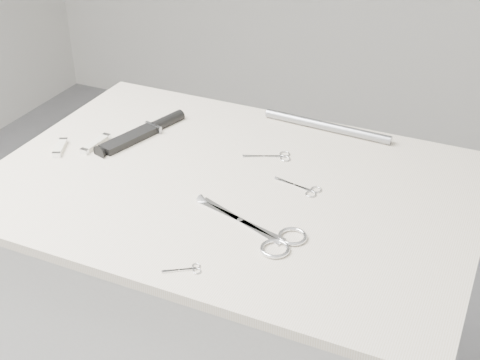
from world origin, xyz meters
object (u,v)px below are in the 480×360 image
at_px(embroidery_scissors_a, 275,156).
at_px(pocket_knife_b, 60,148).
at_px(pocket_knife_a, 96,144).
at_px(tiny_scissors, 187,269).
at_px(embroidery_scissors_b, 304,189).
at_px(large_shears, 268,234).
at_px(sheathed_knife, 147,130).
at_px(plinth, 233,346).
at_px(metal_rail, 327,126).

bearing_deg(embroidery_scissors_a, pocket_knife_b, 176.52).
height_order(pocket_knife_a, pocket_knife_b, pocket_knife_a).
bearing_deg(tiny_scissors, embroidery_scissors_b, 40.88).
bearing_deg(large_shears, embroidery_scissors_a, 127.37).
bearing_deg(tiny_scissors, embroidery_scissors_a, 58.28).
distance_m(large_shears, sheathed_knife, 0.48).
bearing_deg(sheathed_knife, pocket_knife_a, 159.24).
xyz_separation_m(embroidery_scissors_b, pocket_knife_a, (-0.49, -0.02, 0.00)).
bearing_deg(pocket_knife_b, embroidery_scissors_a, -93.43).
xyz_separation_m(large_shears, pocket_knife_a, (-0.49, 0.16, 0.00)).
relative_size(embroidery_scissors_a, sheathed_knife, 0.43).
bearing_deg(embroidery_scissors_a, pocket_knife_a, 173.23).
distance_m(plinth, pocket_knife_a, 0.59).
height_order(large_shears, embroidery_scissors_a, large_shears).
relative_size(embroidery_scissors_a, pocket_knife_b, 1.37).
distance_m(plinth, metal_rail, 0.58).
bearing_deg(embroidery_scissors_a, metal_rail, 45.63).
bearing_deg(plinth, pocket_knife_b, -175.45).
bearing_deg(plinth, metal_rail, 71.15).
bearing_deg(metal_rail, pocket_knife_b, -146.66).
distance_m(pocket_knife_a, metal_rail, 0.54).
xyz_separation_m(tiny_scissors, pocket_knife_b, (-0.46, 0.26, 0.00)).
bearing_deg(sheathed_knife, large_shears, -105.49).
relative_size(large_shears, pocket_knife_b, 3.20).
xyz_separation_m(plinth, pocket_knife_b, (-0.41, -0.03, 0.47)).
xyz_separation_m(large_shears, metal_rail, (-0.03, 0.45, 0.01)).
bearing_deg(tiny_scissors, pocket_knife_b, 117.95).
bearing_deg(large_shears, embroidery_scissors_b, 105.89).
bearing_deg(pocket_knife_a, pocket_knife_b, 130.93).
bearing_deg(pocket_knife_a, large_shears, -104.72).
bearing_deg(embroidery_scissors_b, embroidery_scissors_a, 147.63).
distance_m(embroidery_scissors_a, sheathed_knife, 0.31).
xyz_separation_m(large_shears, embroidery_scissors_a, (-0.10, 0.28, -0.00)).
height_order(embroidery_scissors_a, sheathed_knife, sheathed_knife).
relative_size(embroidery_scissors_b, metal_rail, 0.33).
distance_m(embroidery_scissors_b, tiny_scissors, 0.34).
distance_m(large_shears, tiny_scissors, 0.17).
bearing_deg(pocket_knife_b, tiny_scissors, -142.98).
bearing_deg(tiny_scissors, sheathed_knife, 95.75).
xyz_separation_m(plinth, embroidery_scissors_b, (0.14, 0.04, 0.47)).
bearing_deg(pocket_knife_a, embroidery_scissors_a, -69.67).
distance_m(sheathed_knife, pocket_knife_a, 0.12).
bearing_deg(sheathed_knife, embroidery_scissors_a, -69.72).
distance_m(plinth, pocket_knife_b, 0.63).
xyz_separation_m(plinth, metal_rail, (0.10, 0.31, 0.48)).
height_order(tiny_scissors, sheathed_knife, sheathed_knife).
relative_size(pocket_knife_a, pocket_knife_b, 1.23).
bearing_deg(pocket_knife_b, plinth, -109.36).
relative_size(embroidery_scissors_a, pocket_knife_a, 1.11).
distance_m(plinth, tiny_scissors, 0.55).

